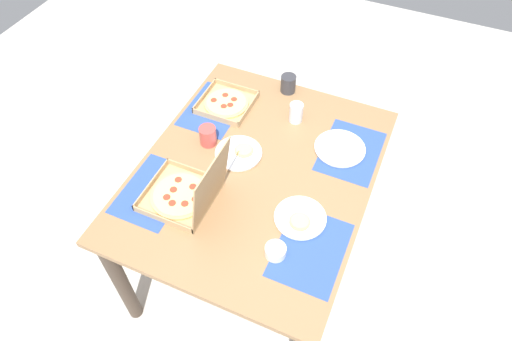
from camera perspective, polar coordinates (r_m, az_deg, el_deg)
ground_plane at (r=2.68m, az=-0.00°, el=-10.61°), size 6.00×6.00×0.00m
dining_table at (r=2.13m, az=-0.00°, el=-2.08°), size 1.26×1.02×0.78m
placemat_near_left at (r=2.32m, az=-5.36°, el=7.75°), size 0.36×0.26×0.00m
placemat_near_right at (r=2.01m, az=-12.75°, el=-2.54°), size 0.36×0.26×0.00m
placemat_far_left at (r=2.16m, az=11.88°, el=2.39°), size 0.36×0.26×0.00m
placemat_far_right at (r=1.82m, az=6.90°, el=-9.89°), size 0.36×0.26×0.00m
pizza_box_corner_right at (r=2.33m, az=-3.76°, el=8.49°), size 0.26×0.26×0.04m
pizza_box_edge_far at (r=1.92m, az=-8.79°, el=-2.82°), size 0.29×0.33×0.32m
plate_near_left at (r=2.15m, az=10.55°, el=2.73°), size 0.24×0.24×0.02m
plate_near_right at (r=1.88m, az=5.60°, el=-6.05°), size 0.22×0.22×0.03m
plate_far_left at (r=2.09m, az=-2.15°, el=2.22°), size 0.22×0.22×0.03m
cup_spare at (r=2.23m, az=5.09°, el=7.30°), size 0.07×0.07×0.10m
cup_clear_left at (r=2.40m, az=4.11°, el=10.89°), size 0.08×0.08×0.09m
cup_dark at (r=2.13m, az=-6.10°, el=4.40°), size 0.08×0.08×0.09m
condiment_bowl at (r=1.78m, az=2.48°, el=-10.14°), size 0.08×0.08×0.04m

